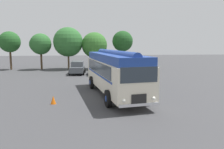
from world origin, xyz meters
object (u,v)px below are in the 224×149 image
at_px(car_near_left, 78,67).
at_px(car_mid_left, 97,68).
at_px(traffic_cone, 53,100).
at_px(vintage_bus, 114,71).

xyz_separation_m(car_near_left, car_mid_left, (2.60, -0.51, 0.00)).
bearing_deg(car_mid_left, traffic_cone, -104.88).
bearing_deg(car_near_left, vintage_bus, -75.75).
height_order(vintage_bus, car_mid_left, vintage_bus).
relative_size(car_mid_left, traffic_cone, 7.87).
distance_m(vintage_bus, car_near_left, 13.10).
xyz_separation_m(vintage_bus, car_mid_left, (-0.62, 12.15, -1.05)).
xyz_separation_m(vintage_bus, traffic_cone, (-4.40, -2.08, -1.62)).
xyz_separation_m(vintage_bus, car_near_left, (-3.22, 12.66, -1.05)).
distance_m(vintage_bus, car_mid_left, 12.21).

